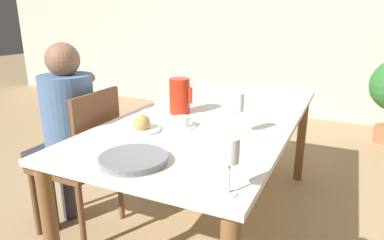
# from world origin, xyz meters

# --- Properties ---
(ground_plane) EXTENTS (20.00, 20.00, 0.00)m
(ground_plane) POSITION_xyz_m (0.00, 0.00, 0.00)
(ground_plane) COLOR tan
(wall_back) EXTENTS (10.00, 0.06, 2.60)m
(wall_back) POSITION_xyz_m (0.00, 2.83, 1.30)
(wall_back) COLOR beige
(wall_back) RESTS_ON ground_plane
(dining_table) EXTENTS (0.98, 1.93, 0.75)m
(dining_table) POSITION_xyz_m (0.00, 0.00, 0.66)
(dining_table) COLOR silver
(dining_table) RESTS_ON ground_plane
(chair_person_side) EXTENTS (0.42, 0.42, 0.92)m
(chair_person_side) POSITION_xyz_m (-0.68, -0.39, 0.49)
(chair_person_side) COLOR brown
(chair_person_side) RESTS_ON ground_plane
(person_seated) EXTENTS (0.39, 0.41, 1.19)m
(person_seated) POSITION_xyz_m (-0.77, -0.42, 0.71)
(person_seated) COLOR #33333D
(person_seated) RESTS_ON ground_plane
(red_pitcher) EXTENTS (0.15, 0.13, 0.22)m
(red_pitcher) POSITION_xyz_m (-0.20, -0.04, 0.86)
(red_pitcher) COLOR red
(red_pitcher) RESTS_ON dining_table
(wine_glass_water) EXTENTS (0.07, 0.07, 0.22)m
(wine_glass_water) POSITION_xyz_m (0.24, -0.28, 0.91)
(wine_glass_water) COLOR white
(wine_glass_water) RESTS_ON dining_table
(wine_glass_juice) EXTENTS (0.07, 0.07, 0.20)m
(wine_glass_juice) POSITION_xyz_m (0.40, -0.86, 0.90)
(wine_glass_juice) COLOR white
(wine_glass_juice) RESTS_ON dining_table
(teacup_near_person) EXTENTS (0.15, 0.15, 0.06)m
(teacup_near_person) POSITION_xyz_m (-0.06, -0.28, 0.77)
(teacup_near_person) COLOR white
(teacup_near_person) RESTS_ON dining_table
(serving_tray) EXTENTS (0.28, 0.28, 0.03)m
(serving_tray) POSITION_xyz_m (-0.03, -0.78, 0.76)
(serving_tray) COLOR gray
(serving_tray) RESTS_ON dining_table
(bread_plate) EXTENTS (0.20, 0.20, 0.09)m
(bread_plate) POSITION_xyz_m (-0.23, -0.43, 0.78)
(bread_plate) COLOR white
(bread_plate) RESTS_ON dining_table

